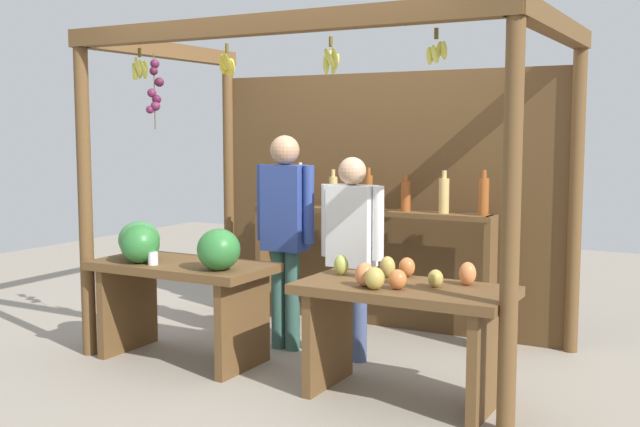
# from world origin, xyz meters

# --- Properties ---
(ground_plane) EXTENTS (12.00, 12.00, 0.00)m
(ground_plane) POSITION_xyz_m (0.00, 0.00, 0.00)
(ground_plane) COLOR gray
(ground_plane) RESTS_ON ground
(market_stall) EXTENTS (3.18, 1.87, 2.32)m
(market_stall) POSITION_xyz_m (-0.01, 0.41, 1.35)
(market_stall) COLOR brown
(market_stall) RESTS_ON ground
(fruit_counter_left) EXTENTS (1.29, 0.67, 0.98)m
(fruit_counter_left) POSITION_xyz_m (-0.87, -0.70, 0.64)
(fruit_counter_left) COLOR brown
(fruit_counter_left) RESTS_ON ground
(fruit_counter_right) EXTENTS (1.29, 0.65, 0.85)m
(fruit_counter_right) POSITION_xyz_m (0.83, -0.66, 0.53)
(fruit_counter_right) COLOR brown
(fruit_counter_right) RESTS_ON ground
(bottle_shelf_unit) EXTENTS (2.04, 0.22, 1.36)m
(bottle_shelf_unit) POSITION_xyz_m (-0.00, 0.66, 0.81)
(bottle_shelf_unit) COLOR brown
(bottle_shelf_unit) RESTS_ON ground
(vendor_man) EXTENTS (0.48, 0.22, 1.59)m
(vendor_man) POSITION_xyz_m (-0.35, -0.08, 0.95)
(vendor_man) COLOR #33584D
(vendor_man) RESTS_ON ground
(vendor_woman) EXTENTS (0.48, 0.20, 1.44)m
(vendor_woman) POSITION_xyz_m (0.21, -0.09, 0.85)
(vendor_woman) COLOR #45547E
(vendor_woman) RESTS_ON ground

